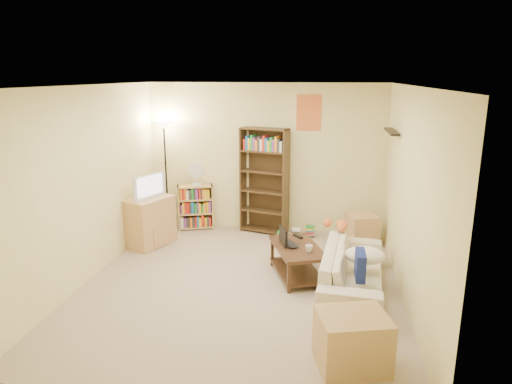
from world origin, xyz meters
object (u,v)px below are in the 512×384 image
Objects in this scene: coffee_table at (297,257)px; mug at (309,249)px; laptop at (293,244)px; tv_stand at (149,221)px; side_table at (362,230)px; end_cabinet at (352,341)px; tabby_cat at (339,225)px; sofa at (353,270)px; short_bookshelf at (196,207)px; television at (146,186)px; tall_bookshelf at (264,178)px; desk_fan at (196,173)px; floor_lamp at (165,143)px.

mug is (0.16, -0.18, 0.20)m from coffee_table.
laptop is 0.49× the size of tv_stand.
side_table is (3.33, 0.51, -0.14)m from tv_stand.
mug reaches higher than side_table.
mug is at bearing -116.77° from side_table.
tv_stand is 3.37m from side_table.
laptop is at bearing -127.19° from side_table.
side_table is at bearing 84.51° from end_cabinet.
tabby_cat is 0.77m from coffee_table.
short_bookshelf is (-2.59, 2.00, 0.12)m from sofa.
television reaches higher than side_table.
laptop is 0.49× the size of short_bookshelf.
end_cabinet is (3.02, -2.69, -0.70)m from television.
mug is 2.13m from tall_bookshelf.
laptop is 2.48m from desk_fan.
television is 1.00m from desk_fan.
television is at bearing 172.27° from tabby_cat.
laptop is 0.20× the size of floor_lamp.
short_bookshelf reaches higher than sofa.
mug is 0.17× the size of short_bookshelf.
laptop is 3.05m from floor_lamp.
side_table is (0.39, 0.91, -0.36)m from tabby_cat.
side_table is at bearing -57.35° from television.
laptop is at bearing -84.89° from television.
coffee_table is at bearing -42.42° from desk_fan.
tv_stand is at bearing 138.28° from end_cabinet.
tabby_cat is (-0.17, 0.72, 0.34)m from sofa.
tv_stand reaches higher than side_table.
floor_lamp is (-3.10, 2.00, 1.23)m from sofa.
side_table is at bearing 63.23° from mug.
short_bookshelf is at bearing 137.01° from mug.
television is 3.44m from side_table.
floor_lamp is 3.81× the size of side_table.
coffee_table is 2.63m from television.
side_table is 3.22m from end_cabinet.
laptop reaches higher than coffee_table.
tv_stand is 4.05m from end_cabinet.
short_bookshelf is (-2.04, 1.90, -0.09)m from mug.
desk_fan is at bearing 173.43° from side_table.
tall_bookshelf is 1.32m from short_bookshelf.
floor_lamp is at bearing 123.67° from coffee_table.
tabby_cat is at bearing -73.86° from television.
laptop is 0.21× the size of tall_bookshelf.
laptop is (-0.60, -0.40, -0.16)m from tabby_cat.
sofa reaches higher than mug.
desk_fan is at bearing 137.03° from mug.
laptop is at bearing 72.38° from sofa.
tabby_cat is 0.86× the size of side_table.
tabby_cat is 2.75m from short_bookshelf.
tabby_cat is 2.99m from television.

